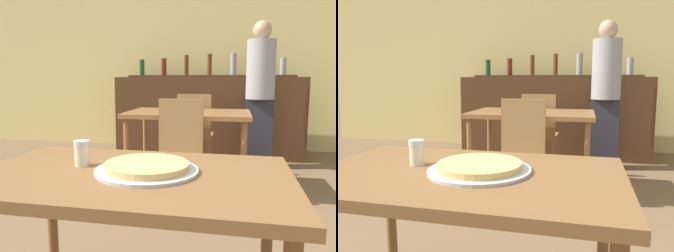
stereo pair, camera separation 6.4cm
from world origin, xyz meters
TOP-DOWN VIEW (x-y plane):
  - wall_back at (0.00, 4.05)m, footprint 8.00×0.05m
  - dining_table_near at (0.00, 0.00)m, footprint 1.19×0.73m
  - dining_table_far at (-0.07, 2.03)m, footprint 1.19×0.78m
  - bar_counter at (0.00, 3.55)m, footprint 2.60×0.56m
  - bar_back_shelf at (0.02, 3.69)m, footprint 2.39×0.24m
  - chair_far_side_front at (-0.07, 1.47)m, footprint 0.40×0.40m
  - chair_far_side_back at (-0.07, 2.58)m, footprint 0.40×0.40m
  - pizza_tray at (0.06, 0.01)m, footprint 0.40×0.40m
  - cheese_shaker at (-0.23, 0.05)m, footprint 0.06×0.06m
  - person_standing at (0.67, 2.97)m, footprint 0.34×0.34m

SIDE VIEW (x-z plane):
  - chair_far_side_front at x=-0.07m, z-range 0.06..0.98m
  - chair_far_side_back at x=-0.07m, z-range 0.06..0.98m
  - bar_counter at x=0.00m, z-range 0.00..1.11m
  - dining_table_near at x=0.00m, z-range 0.29..1.02m
  - dining_table_far at x=-0.07m, z-range 0.30..1.07m
  - pizza_tray at x=0.06m, z-range 0.73..0.77m
  - cheese_shaker at x=-0.23m, z-range 0.73..0.84m
  - person_standing at x=0.67m, z-range 0.08..1.85m
  - bar_back_shelf at x=0.02m, z-range 1.02..1.36m
  - wall_back at x=0.00m, z-range 0.00..2.80m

